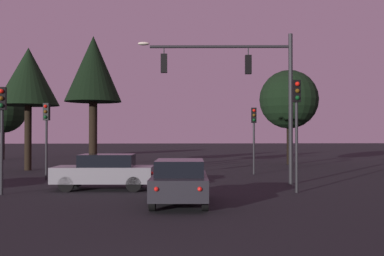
{
  "coord_description": "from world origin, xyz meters",
  "views": [
    {
      "loc": [
        0.59,
        -6.1,
        2.39
      ],
      "look_at": [
        1.76,
        14.8,
        2.67
      ],
      "focal_mm": 42.05,
      "sensor_mm": 36.0,
      "label": 1
    }
  ],
  "objects_px": {
    "tree_left_far": "(28,77)",
    "tree_center_horizon": "(3,110)",
    "traffic_light_corner_right": "(2,118)",
    "tree_lot_edge": "(93,70)",
    "traffic_signal_mast_arm": "(246,80)",
    "traffic_light_corner_left": "(254,127)",
    "tree_right_cluster": "(289,100)",
    "traffic_light_median": "(46,125)",
    "car_nearside_lane": "(180,181)",
    "car_crossing_right": "(105,171)",
    "traffic_light_far_side": "(297,113)"
  },
  "relations": [
    {
      "from": "tree_left_far",
      "to": "tree_center_horizon",
      "type": "height_order",
      "value": "tree_left_far"
    },
    {
      "from": "traffic_light_corner_right",
      "to": "tree_lot_edge",
      "type": "bearing_deg",
      "value": 78.87
    },
    {
      "from": "tree_left_far",
      "to": "traffic_signal_mast_arm",
      "type": "bearing_deg",
      "value": -34.9
    },
    {
      "from": "traffic_light_corner_left",
      "to": "tree_lot_edge",
      "type": "distance_m",
      "value": 10.45
    },
    {
      "from": "traffic_signal_mast_arm",
      "to": "tree_right_cluster",
      "type": "height_order",
      "value": "tree_right_cluster"
    },
    {
      "from": "traffic_light_median",
      "to": "car_nearside_lane",
      "type": "distance_m",
      "value": 11.06
    },
    {
      "from": "car_crossing_right",
      "to": "tree_left_far",
      "type": "relative_size",
      "value": 0.54
    },
    {
      "from": "car_nearside_lane",
      "to": "traffic_light_corner_left",
      "type": "bearing_deg",
      "value": 67.03
    },
    {
      "from": "traffic_light_corner_left",
      "to": "car_crossing_right",
      "type": "xyz_separation_m",
      "value": [
        -7.83,
        -6.86,
        -2.02
      ]
    },
    {
      "from": "tree_right_cluster",
      "to": "tree_lot_edge",
      "type": "bearing_deg",
      "value": -154.43
    },
    {
      "from": "traffic_light_far_side",
      "to": "car_nearside_lane",
      "type": "height_order",
      "value": "traffic_light_far_side"
    },
    {
      "from": "tree_center_horizon",
      "to": "tree_lot_edge",
      "type": "distance_m",
      "value": 18.8
    },
    {
      "from": "traffic_light_corner_right",
      "to": "tree_lot_edge",
      "type": "distance_m",
      "value": 10.63
    },
    {
      "from": "traffic_light_median",
      "to": "traffic_light_corner_left",
      "type": "bearing_deg",
      "value": 12.76
    },
    {
      "from": "traffic_light_corner_left",
      "to": "tree_left_far",
      "type": "xyz_separation_m",
      "value": [
        -14.31,
        3.82,
        3.33
      ]
    },
    {
      "from": "traffic_light_corner_right",
      "to": "tree_center_horizon",
      "type": "distance_m",
      "value": 26.72
    },
    {
      "from": "traffic_light_median",
      "to": "tree_center_horizon",
      "type": "distance_m",
      "value": 21.54
    },
    {
      "from": "car_nearside_lane",
      "to": "tree_center_horizon",
      "type": "relative_size",
      "value": 0.6
    },
    {
      "from": "traffic_light_corner_right",
      "to": "traffic_light_far_side",
      "type": "bearing_deg",
      "value": -0.28
    },
    {
      "from": "car_crossing_right",
      "to": "tree_right_cluster",
      "type": "distance_m",
      "value": 20.0
    },
    {
      "from": "traffic_light_corner_left",
      "to": "traffic_light_median",
      "type": "relative_size",
      "value": 0.99
    },
    {
      "from": "traffic_signal_mast_arm",
      "to": "tree_lot_edge",
      "type": "relative_size",
      "value": 0.87
    },
    {
      "from": "traffic_signal_mast_arm",
      "to": "tree_right_cluster",
      "type": "distance_m",
      "value": 14.75
    },
    {
      "from": "traffic_signal_mast_arm",
      "to": "tree_center_horizon",
      "type": "distance_m",
      "value": 29.24
    },
    {
      "from": "traffic_signal_mast_arm",
      "to": "tree_lot_edge",
      "type": "bearing_deg",
      "value": 140.72
    },
    {
      "from": "traffic_signal_mast_arm",
      "to": "car_crossing_right",
      "type": "height_order",
      "value": "traffic_signal_mast_arm"
    },
    {
      "from": "traffic_signal_mast_arm",
      "to": "traffic_light_corner_right",
      "type": "height_order",
      "value": "traffic_signal_mast_arm"
    },
    {
      "from": "traffic_light_corner_right",
      "to": "tree_left_far",
      "type": "relative_size",
      "value": 0.52
    },
    {
      "from": "traffic_light_corner_left",
      "to": "tree_left_far",
      "type": "relative_size",
      "value": 0.49
    },
    {
      "from": "traffic_light_corner_right",
      "to": "car_crossing_right",
      "type": "height_order",
      "value": "traffic_light_corner_right"
    },
    {
      "from": "car_nearside_lane",
      "to": "tree_right_cluster",
      "type": "bearing_deg",
      "value": 64.9
    },
    {
      "from": "traffic_signal_mast_arm",
      "to": "car_nearside_lane",
      "type": "xyz_separation_m",
      "value": [
        -3.34,
        -5.93,
        -4.15
      ]
    },
    {
      "from": "tree_center_horizon",
      "to": "traffic_signal_mast_arm",
      "type": "bearing_deg",
      "value": -48.85
    },
    {
      "from": "tree_left_far",
      "to": "tree_lot_edge",
      "type": "xyz_separation_m",
      "value": [
        4.61,
        -2.21,
        0.18
      ]
    },
    {
      "from": "tree_right_cluster",
      "to": "traffic_light_corner_left",
      "type": "bearing_deg",
      "value": -117.81
    },
    {
      "from": "traffic_signal_mast_arm",
      "to": "traffic_light_median",
      "type": "distance_m",
      "value": 10.6
    },
    {
      "from": "car_nearside_lane",
      "to": "tree_lot_edge",
      "type": "height_order",
      "value": "tree_lot_edge"
    },
    {
      "from": "traffic_light_corner_left",
      "to": "traffic_signal_mast_arm",
      "type": "bearing_deg",
      "value": -104.86
    },
    {
      "from": "car_crossing_right",
      "to": "tree_left_far",
      "type": "distance_m",
      "value": 13.59
    },
    {
      "from": "traffic_light_corner_left",
      "to": "car_nearside_lane",
      "type": "distance_m",
      "value": 12.26
    },
    {
      "from": "tree_lot_edge",
      "to": "traffic_light_corner_left",
      "type": "bearing_deg",
      "value": -9.39
    },
    {
      "from": "traffic_light_median",
      "to": "tree_left_far",
      "type": "xyz_separation_m",
      "value": [
        -2.88,
        6.41,
        3.3
      ]
    },
    {
      "from": "traffic_signal_mast_arm",
      "to": "traffic_light_median",
      "type": "xyz_separation_m",
      "value": [
        -10.05,
        2.61,
        -2.09
      ]
    },
    {
      "from": "car_nearside_lane",
      "to": "tree_lot_edge",
      "type": "xyz_separation_m",
      "value": [
        -4.98,
        12.74,
        5.54
      ]
    },
    {
      "from": "car_nearside_lane",
      "to": "car_crossing_right",
      "type": "bearing_deg",
      "value": 126.08
    },
    {
      "from": "traffic_light_far_side",
      "to": "car_nearside_lane",
      "type": "relative_size",
      "value": 1.13
    },
    {
      "from": "tree_lot_edge",
      "to": "traffic_light_corner_right",
      "type": "bearing_deg",
      "value": -101.13
    },
    {
      "from": "car_crossing_right",
      "to": "traffic_light_far_side",
      "type": "bearing_deg",
      "value": -10.65
    },
    {
      "from": "traffic_light_corner_left",
      "to": "car_nearside_lane",
      "type": "xyz_separation_m",
      "value": [
        -4.72,
        -11.13,
        -2.02
      ]
    },
    {
      "from": "tree_right_cluster",
      "to": "tree_lot_edge",
      "type": "relative_size",
      "value": 0.88
    }
  ]
}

